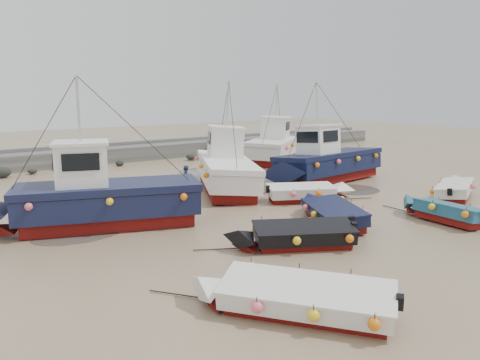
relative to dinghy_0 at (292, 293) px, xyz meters
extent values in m
plane|color=#957A5C|center=(6.94, 6.38, -0.54)|extent=(120.00, 120.00, 0.00)
cube|color=slate|center=(6.94, 28.38, 0.06)|extent=(60.00, 2.20, 1.20)
cube|color=slate|center=(6.94, 29.59, 0.79)|extent=(60.00, 0.60, 0.25)
ellipsoid|color=black|center=(12.04, 25.40, -0.24)|extent=(0.84, 0.86, 0.51)
ellipsoid|color=black|center=(14.74, 26.94, -0.19)|extent=(0.98, 1.07, 0.72)
ellipsoid|color=black|center=(21.10, 25.92, -0.26)|extent=(0.78, 0.90, 0.59)
ellipsoid|color=black|center=(29.97, 26.17, -0.30)|extent=(0.68, 0.72, 0.52)
ellipsoid|color=black|center=(25.86, 25.65, -0.33)|extent=(0.60, 0.70, 0.31)
ellipsoid|color=black|center=(1.86, 26.84, -0.19)|extent=(0.99, 0.80, 0.58)
ellipsoid|color=black|center=(19.13, 26.15, -0.35)|extent=(0.54, 0.46, 0.30)
ellipsoid|color=black|center=(16.62, 26.35, -0.32)|extent=(0.61, 0.47, 0.46)
ellipsoid|color=black|center=(31.22, 26.52, -0.21)|extent=(0.92, 0.97, 0.58)
ellipsoid|color=black|center=(2.63, 26.65, -0.32)|extent=(0.61, 0.53, 0.32)
ellipsoid|color=black|center=(17.93, 26.98, -0.30)|extent=(0.67, 0.55, 0.43)
ellipsoid|color=black|center=(-2.23, 25.72, -0.15)|extent=(1.09, 0.88, 0.72)
ellipsoid|color=black|center=(-0.31, 26.03, -0.31)|extent=(0.65, 0.60, 0.37)
ellipsoid|color=black|center=(16.40, 25.77, -0.23)|extent=(0.88, 0.64, 0.62)
ellipsoid|color=black|center=(6.02, 25.98, -0.31)|extent=(0.64, 0.62, 0.48)
ellipsoid|color=black|center=(14.78, 26.80, -0.34)|extent=(0.55, 0.45, 0.29)
cylinder|color=#504A41|center=(4.58, 4.66, -0.53)|extent=(4.21, 4.21, 0.01)
cylinder|color=#504A41|center=(13.42, 9.40, -0.53)|extent=(3.29, 3.29, 0.01)
cylinder|color=#504A41|center=(-2.27, 10.08, -0.53)|extent=(3.63, 3.63, 0.01)
cylinder|color=#504A41|center=(10.17, 17.84, -0.53)|extent=(5.98, 5.98, 0.01)
cube|color=maroon|center=(0.21, -0.30, -0.39)|extent=(3.40, 4.01, 0.30)
cube|color=silver|center=(0.21, -0.30, -0.01)|extent=(3.76, 4.39, 0.45)
pyramid|color=silver|center=(-1.23, 1.72, 0.44)|extent=(1.69, 1.49, 0.90)
cube|color=brown|center=(0.21, -0.30, 0.15)|extent=(3.11, 3.65, 0.10)
cube|color=silver|center=(0.21, -0.30, 0.24)|extent=(3.87, 4.50, 0.07)
cube|color=black|center=(1.51, -2.11, 0.16)|extent=(0.28, 0.27, 0.35)
cylinder|color=black|center=(-1.80, 2.52, -0.51)|extent=(1.19, 1.65, 0.04)
sphere|color=orange|center=(0.46, -2.21, 0.09)|extent=(0.30, 0.30, 0.30)
sphere|color=orange|center=(1.54, -0.60, 0.09)|extent=(0.30, 0.30, 0.30)
sphere|color=orange|center=(-0.33, -1.10, 0.09)|extent=(0.30, 0.30, 0.30)
sphere|color=orange|center=(0.75, 0.50, 0.09)|extent=(0.30, 0.30, 0.30)
sphere|color=orange|center=(-1.12, 0.00, 0.09)|extent=(0.30, 0.30, 0.30)
sphere|color=orange|center=(-0.03, 1.61, 0.09)|extent=(0.30, 0.30, 0.30)
cube|color=maroon|center=(7.05, 4.96, -0.39)|extent=(2.88, 3.79, 0.30)
cube|color=black|center=(7.05, 4.96, -0.01)|extent=(3.22, 4.13, 0.45)
pyramid|color=black|center=(8.08, 6.96, 0.44)|extent=(1.81, 1.40, 0.90)
cube|color=brown|center=(7.05, 4.96, 0.15)|extent=(2.65, 3.44, 0.10)
cube|color=black|center=(7.05, 4.96, 0.24)|extent=(3.32, 4.24, 0.07)
cube|color=black|center=(6.15, 3.20, 0.16)|extent=(0.28, 0.26, 0.35)
cylinder|color=black|center=(8.50, 7.78, -0.51)|extent=(0.95, 1.80, 0.04)
sphere|color=orange|center=(5.51, 4.06, 0.09)|extent=(0.30, 0.30, 0.30)
sphere|color=orange|center=(7.49, 3.72, 0.09)|extent=(0.30, 0.30, 0.30)
sphere|color=orange|center=(6.06, 5.13, 0.09)|extent=(0.30, 0.30, 0.30)
sphere|color=orange|center=(8.04, 4.79, 0.09)|extent=(0.30, 0.30, 0.30)
sphere|color=orange|center=(6.61, 6.20, 0.09)|extent=(0.30, 0.30, 0.30)
sphere|color=orange|center=(8.59, 5.86, 0.09)|extent=(0.30, 0.30, 0.30)
cube|color=maroon|center=(11.21, 2.15, -0.39)|extent=(1.31, 2.76, 0.30)
cube|color=#1C516B|center=(11.21, 2.15, -0.01)|extent=(1.52, 2.97, 0.45)
pyramid|color=#1C516B|center=(11.33, 3.94, 0.44)|extent=(1.37, 0.80, 0.90)
cube|color=brown|center=(11.21, 2.15, 0.15)|extent=(1.22, 2.49, 0.10)
cube|color=#1C516B|center=(11.21, 2.15, 0.24)|extent=(1.57, 3.04, 0.07)
cylinder|color=black|center=(11.39, 4.75, -0.51)|extent=(0.18, 2.00, 0.04)
sphere|color=orange|center=(10.35, 1.06, 0.09)|extent=(0.30, 0.30, 0.30)
sphere|color=orange|center=(11.96, 1.72, 0.09)|extent=(0.30, 0.30, 0.30)
sphere|color=orange|center=(10.46, 2.59, 0.09)|extent=(0.30, 0.30, 0.30)
sphere|color=orange|center=(12.07, 3.24, 0.09)|extent=(0.30, 0.30, 0.30)
cube|color=maroon|center=(16.07, 4.55, -0.39)|extent=(3.83, 2.58, 0.30)
cube|color=silver|center=(16.07, 4.55, -0.01)|extent=(4.16, 2.89, 0.45)
pyramid|color=silver|center=(18.18, 5.44, 0.44)|extent=(1.24, 1.67, 0.90)
cube|color=brown|center=(16.07, 4.55, 0.15)|extent=(3.47, 2.37, 0.10)
cube|color=silver|center=(16.07, 4.55, 0.24)|extent=(4.26, 2.98, 0.07)
cube|color=black|center=(14.20, 3.77, 0.16)|extent=(0.25, 0.27, 0.35)
cylinder|color=black|center=(19.04, 5.80, -0.51)|extent=(1.86, 0.81, 0.04)
sphere|color=orange|center=(14.31, 4.76, 0.09)|extent=(0.30, 0.30, 0.30)
sphere|color=orange|center=(16.41, 3.74, 0.09)|extent=(0.30, 0.30, 0.30)
sphere|color=orange|center=(17.16, 5.95, 0.09)|extent=(0.30, 0.30, 0.30)
cube|color=maroon|center=(3.91, 3.62, -0.39)|extent=(3.50, 2.67, 0.30)
cube|color=black|center=(3.91, 3.62, -0.01)|extent=(3.82, 2.97, 0.45)
pyramid|color=black|center=(2.04, 4.66, 0.44)|extent=(1.31, 1.58, 0.90)
cube|color=brown|center=(3.91, 3.62, 0.15)|extent=(3.18, 2.45, 0.10)
cube|color=black|center=(3.91, 3.62, 0.24)|extent=(3.92, 3.06, 0.07)
cube|color=black|center=(5.55, 2.71, 0.16)|extent=(0.26, 0.28, 0.35)
cylinder|color=black|center=(1.25, 5.10, -0.51)|extent=(1.77, 1.01, 0.04)
sphere|color=orange|center=(4.75, 2.21, 0.09)|extent=(0.30, 0.30, 0.30)
sphere|color=orange|center=(4.73, 4.11, 0.09)|extent=(0.30, 0.30, 0.30)
sphere|color=orange|center=(3.09, 3.13, 0.09)|extent=(0.30, 0.30, 0.30)
sphere|color=orange|center=(3.07, 5.04, 0.09)|extent=(0.30, 0.30, 0.30)
cube|color=maroon|center=(8.93, 8.99, -0.39)|extent=(3.38, 2.62, 0.30)
cube|color=silver|center=(8.93, 8.99, -0.01)|extent=(3.69, 2.93, 0.45)
pyramid|color=silver|center=(10.72, 8.05, 0.44)|extent=(1.35, 1.70, 0.90)
cube|color=brown|center=(8.93, 8.99, 0.15)|extent=(3.08, 2.41, 0.10)
cube|color=silver|center=(8.93, 8.99, 0.24)|extent=(3.79, 3.02, 0.07)
cube|color=black|center=(7.37, 9.81, 0.16)|extent=(0.26, 0.28, 0.35)
cylinder|color=black|center=(11.50, 7.65, -0.51)|extent=(1.79, 0.96, 0.04)
sphere|color=orange|center=(8.16, 10.40, 0.09)|extent=(0.30, 0.30, 0.30)
sphere|color=orange|center=(7.92, 8.51, 0.09)|extent=(0.30, 0.30, 0.30)
sphere|color=orange|center=(9.34, 9.78, 0.09)|extent=(0.30, 0.30, 0.30)
sphere|color=orange|center=(9.10, 7.89, 0.09)|extent=(0.30, 0.30, 0.30)
sphere|color=orange|center=(10.52, 9.16, 0.09)|extent=(0.30, 0.30, 0.30)
cube|color=maroon|center=(-0.80, 10.39, -0.26)|extent=(7.16, 4.38, 0.55)
cube|color=#131836|center=(-0.80, 10.39, 0.49)|extent=(7.76, 4.92, 0.95)
cube|color=brown|center=(-0.80, 10.39, 1.00)|extent=(7.57, 4.76, 0.08)
cube|color=#131836|center=(-0.80, 10.39, 1.14)|extent=(7.93, 5.02, 0.30)
cube|color=white|center=(-1.73, 10.73, 2.11)|extent=(2.50, 2.38, 1.70)
cube|color=white|center=(-1.73, 10.73, 3.02)|extent=(2.70, 2.57, 0.12)
cube|color=black|center=(-2.69, 11.08, 2.37)|extent=(0.57, 1.46, 0.68)
cylinder|color=#B7B7B2|center=(-1.73, 10.73, 4.38)|extent=(0.10, 0.10, 2.60)
sphere|color=#E95D6C|center=(1.46, 8.07, 0.84)|extent=(0.30, 0.30, 0.30)
sphere|color=#E95D6C|center=(1.05, 11.23, 0.84)|extent=(0.30, 0.30, 0.30)
sphere|color=#E95D6C|center=(-1.28, 9.06, 0.84)|extent=(0.30, 0.30, 0.30)
sphere|color=#E95D6C|center=(-1.68, 12.21, 0.84)|extent=(0.30, 0.30, 0.30)
sphere|color=#E95D6C|center=(-4.01, 10.05, 0.84)|extent=(0.30, 0.30, 0.30)
cube|color=maroon|center=(7.26, 13.48, -0.26)|extent=(5.35, 7.55, 0.55)
cube|color=white|center=(7.26, 13.48, 0.49)|extent=(5.95, 8.21, 0.95)
pyramid|color=white|center=(9.28, 17.47, 1.19)|extent=(3.04, 2.49, 1.40)
cube|color=brown|center=(7.26, 13.48, 1.00)|extent=(5.77, 8.01, 0.08)
cube|color=white|center=(7.26, 13.48, 1.14)|extent=(6.08, 8.40, 0.30)
cube|color=white|center=(7.74, 14.43, 2.11)|extent=(2.58, 2.63, 1.70)
cube|color=white|center=(7.74, 14.43, 3.02)|extent=(2.79, 2.85, 0.12)
cube|color=black|center=(8.20, 15.34, 2.37)|extent=(1.45, 0.77, 0.68)
cylinder|color=#B7B7B2|center=(7.74, 14.43, 4.38)|extent=(0.10, 0.10, 2.60)
cylinder|color=black|center=(9.82, 18.52, -0.51)|extent=(1.40, 2.70, 0.05)
sphere|color=#E95D6C|center=(4.54, 11.36, 0.84)|extent=(0.30, 0.30, 0.30)
sphere|color=#E95D6C|center=(7.85, 11.42, 0.84)|extent=(0.30, 0.30, 0.30)
sphere|color=#E95D6C|center=(5.95, 14.14, 0.84)|extent=(0.30, 0.30, 0.30)
sphere|color=#E95D6C|center=(9.27, 14.21, 0.84)|extent=(0.30, 0.30, 0.30)
sphere|color=#E95D6C|center=(7.36, 16.92, 0.84)|extent=(0.30, 0.30, 0.30)
cube|color=maroon|center=(14.37, 12.02, -0.26)|extent=(7.31, 3.01, 0.55)
cube|color=black|center=(14.37, 12.02, 0.49)|extent=(7.87, 3.48, 0.95)
pyramid|color=black|center=(10.02, 11.61, 1.19)|extent=(1.68, 2.89, 1.40)
cube|color=brown|center=(14.37, 12.02, 1.00)|extent=(7.68, 3.35, 0.08)
cube|color=black|center=(14.37, 12.02, 1.14)|extent=(8.04, 3.55, 0.30)
cube|color=white|center=(13.34, 11.93, 2.11)|extent=(2.17, 2.12, 1.70)
cube|color=white|center=(13.34, 11.93, 3.02)|extent=(2.35, 2.29, 0.12)
cube|color=black|center=(12.32, 11.83, 2.37)|extent=(0.21, 1.64, 0.68)
cylinder|color=#B7B7B2|center=(13.34, 11.93, 4.38)|extent=(0.10, 0.10, 2.60)
cylinder|color=black|center=(8.86, 11.50, -0.51)|extent=(2.99, 0.33, 0.05)
sphere|color=#E95D6C|center=(17.54, 10.81, 0.84)|extent=(0.30, 0.30, 0.30)
sphere|color=#E95D6C|center=(16.25, 13.71, 0.84)|extent=(0.30, 0.30, 0.30)
sphere|color=#E95D6C|center=(15.52, 10.62, 0.84)|extent=(0.30, 0.30, 0.30)
sphere|color=#E95D6C|center=(14.23, 13.52, 0.84)|extent=(0.30, 0.30, 0.30)
sphere|color=#E95D6C|center=(13.51, 10.43, 0.84)|extent=(0.30, 0.30, 0.30)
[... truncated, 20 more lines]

